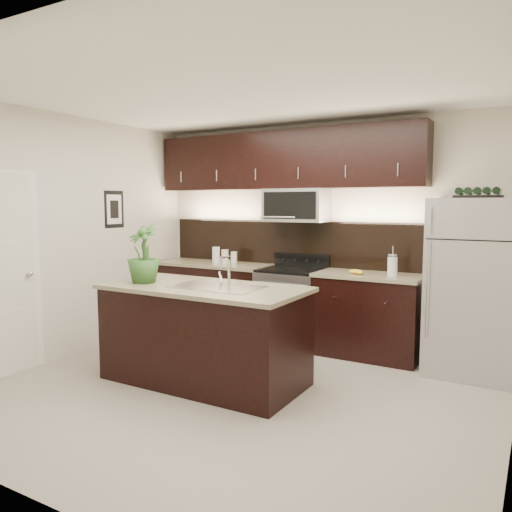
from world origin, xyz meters
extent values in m
plane|color=gray|center=(0.00, 0.00, 0.00)|extent=(4.50, 4.50, 0.00)
cube|color=beige|center=(0.00, 2.00, 1.35)|extent=(4.50, 0.02, 2.70)
cube|color=beige|center=(0.00, -2.00, 1.35)|extent=(4.50, 0.02, 2.70)
cube|color=beige|center=(-2.25, 0.00, 1.35)|extent=(0.02, 4.00, 2.70)
cube|color=white|center=(0.00, 0.00, 2.70)|extent=(4.50, 4.00, 0.02)
sphere|color=silver|center=(-2.20, -0.48, 1.00)|extent=(0.06, 0.06, 0.06)
cube|color=black|center=(-2.24, 0.75, 1.65)|extent=(0.01, 0.32, 0.46)
cube|color=white|center=(-2.23, 0.75, 1.65)|extent=(0.00, 0.24, 0.36)
cube|color=black|center=(-1.42, 1.69, 0.45)|extent=(1.57, 0.62, 0.90)
cube|color=black|center=(0.71, 1.69, 0.45)|extent=(1.16, 0.62, 0.90)
cube|color=#B2B2B7|center=(-0.25, 1.69, 0.45)|extent=(0.76, 0.62, 0.90)
cube|color=black|center=(-0.25, 1.69, 0.92)|extent=(0.76, 0.60, 0.03)
cube|color=tan|center=(-1.42, 1.69, 0.92)|extent=(1.59, 0.65, 0.04)
cube|color=tan|center=(0.71, 1.69, 0.92)|extent=(1.18, 0.65, 0.04)
cube|color=black|center=(-0.46, 1.99, 1.22)|extent=(3.49, 0.02, 0.56)
cube|color=#B2B2B7|center=(-0.25, 1.80, 1.70)|extent=(0.76, 0.40, 0.40)
cube|color=black|center=(-0.46, 1.83, 2.25)|extent=(3.49, 0.33, 0.70)
cube|color=black|center=(-0.41, 0.09, 0.45)|extent=(1.90, 0.90, 0.90)
cube|color=tan|center=(-0.41, 0.09, 0.92)|extent=(1.96, 0.96, 0.04)
cube|color=silver|center=(-0.26, 0.09, 0.95)|extent=(0.84, 0.50, 0.01)
cylinder|color=silver|center=(-0.26, 0.30, 1.06)|extent=(0.03, 0.03, 0.24)
cylinder|color=silver|center=(-0.26, 0.23, 1.21)|extent=(0.02, 0.14, 0.02)
cylinder|color=silver|center=(-0.26, 0.16, 1.16)|extent=(0.02, 0.02, 0.10)
cube|color=#B2B2B7|center=(1.80, 1.63, 0.89)|extent=(0.86, 0.77, 1.77)
cube|color=black|center=(1.80, 1.63, 1.79)|extent=(0.44, 0.27, 0.03)
cylinder|color=black|center=(1.63, 1.63, 1.84)|extent=(0.07, 0.25, 0.07)
cylinder|color=black|center=(1.72, 1.63, 1.84)|extent=(0.07, 0.25, 0.07)
cylinder|color=black|center=(1.80, 1.63, 1.84)|extent=(0.07, 0.25, 0.07)
cylinder|color=black|center=(1.88, 1.63, 1.84)|extent=(0.07, 0.25, 0.07)
cylinder|color=black|center=(1.97, 1.63, 1.84)|extent=(0.07, 0.25, 0.07)
imported|color=#2B5421|center=(-1.04, -0.05, 1.23)|extent=(0.38, 0.38, 0.58)
cylinder|color=silver|center=(-1.33, 1.64, 1.05)|extent=(0.10, 0.10, 0.22)
cylinder|color=silver|center=(-1.23, 1.69, 1.03)|extent=(0.09, 0.09, 0.18)
cylinder|color=silver|center=(-1.12, 1.74, 1.02)|extent=(0.08, 0.08, 0.15)
cylinder|color=silver|center=(0.98, 1.64, 1.05)|extent=(0.11, 0.11, 0.21)
cylinder|color=silver|center=(0.98, 1.64, 1.16)|extent=(0.11, 0.11, 0.02)
cylinder|color=silver|center=(0.98, 1.64, 1.21)|extent=(0.01, 0.01, 0.08)
ellipsoid|color=yellow|center=(0.56, 1.61, 0.97)|extent=(0.21, 0.19, 0.05)
camera|label=1|loc=(2.36, -3.73, 1.72)|focal=35.00mm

